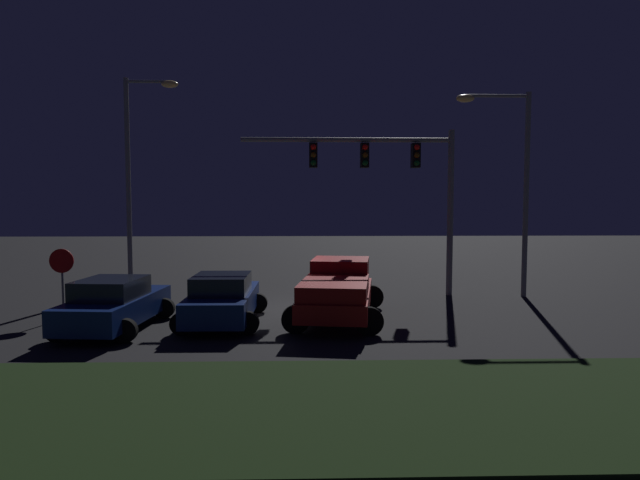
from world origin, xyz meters
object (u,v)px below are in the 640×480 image
object	(u,v)px
car_sedan	(223,299)
stop_sign	(62,270)
traffic_signal_gantry	(389,171)
pickup_truck	(338,287)
street_lamp_left	(137,159)
street_lamp_right	(511,168)
car_sedan_far	(114,304)

from	to	relation	value
car_sedan	stop_sign	size ratio (longest dim) A/B	1.98
car_sedan	traffic_signal_gantry	world-z (taller)	traffic_signal_gantry
pickup_truck	traffic_signal_gantry	xyz separation A→B (m)	(2.23, 4.19, 3.90)
pickup_truck	street_lamp_left	bearing A→B (deg)	61.08
street_lamp_right	street_lamp_left	bearing A→B (deg)	171.03
traffic_signal_gantry	car_sedan	bearing A→B (deg)	-140.53
car_sedan	stop_sign	bearing A→B (deg)	82.60
car_sedan	car_sedan_far	bearing A→B (deg)	104.17
street_lamp_left	traffic_signal_gantry	bearing A→B (deg)	-10.59
pickup_truck	car_sedan_far	bearing A→B (deg)	109.60
car_sedan_far	street_lamp_right	world-z (taller)	street_lamp_right
car_sedan	pickup_truck	bearing A→B (deg)	-80.28
traffic_signal_gantry	street_lamp_right	xyz separation A→B (m)	(4.66, -0.44, 0.11)
car_sedan	traffic_signal_gantry	size ratio (longest dim) A/B	0.53
pickup_truck	traffic_signal_gantry	bearing A→B (deg)	-19.88
traffic_signal_gantry	street_lamp_left	world-z (taller)	street_lamp_left
pickup_truck	street_lamp_left	distance (m)	11.08
car_sedan_far	street_lamp_left	distance (m)	8.95
pickup_truck	traffic_signal_gantry	distance (m)	6.14
street_lamp_right	car_sedan	bearing A→B (deg)	-157.47
car_sedan	street_lamp_left	size ratio (longest dim) A/B	0.50
car_sedan	car_sedan_far	distance (m)	3.10
car_sedan	stop_sign	xyz separation A→B (m)	(-5.12, 0.70, 0.82)
traffic_signal_gantry	street_lamp_right	size ratio (longest dim) A/B	1.06
car_sedan	traffic_signal_gantry	xyz separation A→B (m)	(5.79, 4.77, 4.16)
car_sedan	car_sedan_far	size ratio (longest dim) A/B	0.97
street_lamp_right	stop_sign	xyz separation A→B (m)	(-15.57, -3.64, -3.45)
traffic_signal_gantry	street_lamp_right	bearing A→B (deg)	-5.34
pickup_truck	street_lamp_right	world-z (taller)	street_lamp_right
street_lamp_left	stop_sign	bearing A→B (deg)	-95.69
pickup_truck	stop_sign	bearing A→B (deg)	97.46
pickup_truck	car_sedan_far	size ratio (longest dim) A/B	1.24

